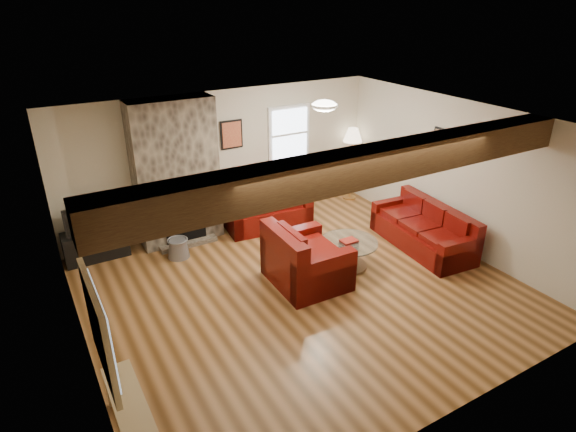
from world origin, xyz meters
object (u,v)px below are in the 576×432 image
Objects in this scene: coffee_table at (348,254)px; television at (91,218)px; armchair_red at (307,255)px; tv_cabinet at (96,244)px; loveseat at (266,205)px; floor_lamp at (353,139)px; sofa_three at (423,227)px.

coffee_table is 4.17m from television.
armchair_red is 0.84m from coffee_table.
coffee_table is 0.92× the size of tv_cabinet.
television is at bearing 145.78° from coffee_table.
television is (-3.02, 0.30, 0.33)m from loveseat.
television reaches higher than loveseat.
loveseat is at bearing -173.06° from floor_lamp.
television reaches higher than sofa_three.
tv_cabinet reaches higher than coffee_table.
floor_lamp is at bearing 179.42° from sofa_three.
tv_cabinet is 1.21× the size of television.
loveseat is 2.07m from coffee_table.
television is (0.00, 0.00, 0.49)m from tv_cabinet.
floor_lamp reaches higher than sofa_three.
sofa_three reaches higher than coffee_table.
tv_cabinet is at bearing 179.59° from floor_lamp.
armchair_red is at bearing -86.08° from sofa_three.
floor_lamp reaches higher than loveseat.
armchair_red is 3.54m from television.
floor_lamp is at bearing -0.41° from tv_cabinet.
armchair_red is at bearing -177.32° from coffee_table.
loveseat is 1.87× the size of television.
floor_lamp is (2.56, 2.33, 0.84)m from armchair_red.
sofa_three reaches higher than tv_cabinet.
armchair_red is 3.53m from tv_cabinet.
sofa_three is at bearing -41.31° from loveseat.
television reaches higher than armchair_red.
floor_lamp is (2.16, 0.26, 0.89)m from loveseat.
coffee_table is (0.40, -2.03, -0.19)m from loveseat.
floor_lamp is at bearing 13.55° from loveseat.
television is at bearing -179.07° from loveseat.
tv_cabinet is (-3.42, 2.33, 0.02)m from coffee_table.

